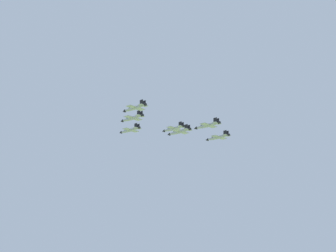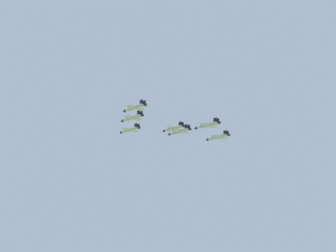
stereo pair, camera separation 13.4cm
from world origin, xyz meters
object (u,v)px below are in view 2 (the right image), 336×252
(jet_lead, at_px, (130,130))
(jet_right_outer, at_px, (218,137))
(jet_right_wingman, at_px, (174,128))
(jet_left_outer, at_px, (135,108))
(jet_left_wingman, at_px, (132,118))
(jet_trailing, at_px, (207,125))
(jet_slot_rear, at_px, (179,132))

(jet_lead, relative_size, jet_right_outer, 0.99)
(jet_lead, height_order, jet_right_wingman, jet_right_wingman)
(jet_left_outer, bearing_deg, jet_right_outer, -89.61)
(jet_right_outer, bearing_deg, jet_lead, 40.53)
(jet_left_wingman, xyz_separation_m, jet_right_wingman, (16.56, 21.80, 0.85))
(jet_left_outer, distance_m, jet_trailing, 32.14)
(jet_lead, distance_m, jet_left_wingman, 21.14)
(jet_left_wingman, relative_size, jet_left_outer, 1.04)
(jet_right_wingman, bearing_deg, jet_left_wingman, 89.36)
(jet_left_wingman, distance_m, jet_slot_rear, 22.15)
(jet_left_wingman, xyz_separation_m, jet_trailing, (33.92, -8.59, -6.95))
(jet_left_outer, bearing_deg, jet_right_wingman, -68.20)
(jet_left_outer, relative_size, jet_right_outer, 0.96)
(jet_trailing, bearing_deg, jet_right_wingman, -23.63)
(jet_lead, bearing_deg, jet_slot_rear, 179.57)
(jet_left_wingman, xyz_separation_m, jet_slot_rear, (21.10, 1.16, -6.64))
(jet_right_wingman, relative_size, jet_left_outer, 1.03)
(jet_right_wingman, bearing_deg, jet_slot_rear, 139.00)
(jet_right_outer, bearing_deg, jet_left_wingman, 68.75)
(jet_right_wingman, height_order, jet_slot_rear, jet_right_wingman)
(jet_right_outer, bearing_deg, jet_left_outer, 90.16)
(jet_left_wingman, distance_m, jet_trailing, 35.68)
(jet_lead, height_order, jet_left_wingman, jet_lead)
(jet_right_outer, bearing_deg, jet_trailing, 120.63)
(jet_left_outer, height_order, jet_slot_rear, jet_left_outer)
(jet_lead, distance_m, jet_right_wingman, 21.14)
(jet_lead, bearing_deg, jet_left_outer, 139.21)
(jet_right_wingman, xyz_separation_m, jet_slot_rear, (4.54, -20.64, -7.49))
(jet_right_wingman, distance_m, jet_left_outer, 44.20)
(jet_lead, xyz_separation_m, jet_left_outer, (9.08, -41.28, -2.41))
(jet_slot_rear, bearing_deg, jet_left_wingman, 41.43)
(jet_left_wingman, bearing_deg, jet_slot_rear, -139.50)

